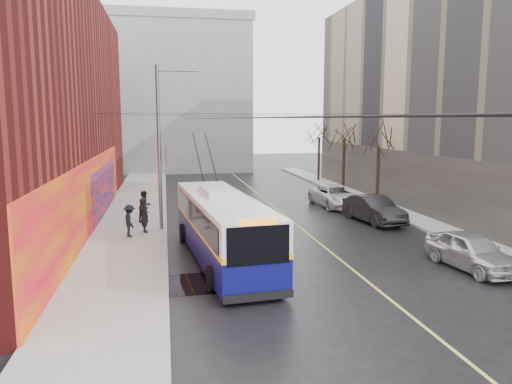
% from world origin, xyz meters
% --- Properties ---
extents(ground, '(140.00, 140.00, 0.00)m').
position_xyz_m(ground, '(0.00, 0.00, 0.00)').
color(ground, black).
rests_on(ground, ground).
extents(sidewalk_left, '(4.00, 60.00, 0.15)m').
position_xyz_m(sidewalk_left, '(-8.00, 12.00, 0.07)').
color(sidewalk_left, gray).
rests_on(sidewalk_left, ground).
extents(sidewalk_right, '(2.00, 60.00, 0.15)m').
position_xyz_m(sidewalk_right, '(9.00, 12.00, 0.07)').
color(sidewalk_right, gray).
rests_on(sidewalk_right, ground).
extents(lane_line, '(0.12, 50.00, 0.01)m').
position_xyz_m(lane_line, '(1.50, 14.00, 0.00)').
color(lane_line, '#BFB74C').
rests_on(lane_line, ground).
extents(building_right, '(14.06, 36.00, 16.00)m').
position_xyz_m(building_right, '(16.99, 14.00, 7.99)').
color(building_right, '#BFB08A').
rests_on(building_right, ground).
extents(building_far, '(20.50, 12.10, 18.00)m').
position_xyz_m(building_far, '(-6.00, 44.99, 9.02)').
color(building_far, gray).
rests_on(building_far, ground).
extents(streetlight_pole, '(2.65, 0.60, 9.00)m').
position_xyz_m(streetlight_pole, '(-6.14, 10.00, 4.85)').
color(streetlight_pole, slate).
rests_on(streetlight_pole, ground).
extents(catenary_wires, '(18.00, 60.00, 0.22)m').
position_xyz_m(catenary_wires, '(-2.54, 14.77, 6.25)').
color(catenary_wires, black).
extents(tree_near, '(3.20, 3.20, 6.40)m').
position_xyz_m(tree_near, '(9.00, 16.00, 4.98)').
color(tree_near, black).
rests_on(tree_near, ground).
extents(tree_mid, '(3.20, 3.20, 6.68)m').
position_xyz_m(tree_mid, '(9.00, 23.00, 5.25)').
color(tree_mid, black).
rests_on(tree_mid, ground).
extents(tree_far, '(3.20, 3.20, 6.57)m').
position_xyz_m(tree_far, '(9.00, 30.00, 5.14)').
color(tree_far, black).
rests_on(tree_far, ground).
extents(puddle, '(1.97, 2.57, 0.01)m').
position_xyz_m(puddle, '(-5.00, 0.84, 0.00)').
color(puddle, black).
rests_on(puddle, ground).
extents(pigeons_flying, '(3.16, 1.00, 1.11)m').
position_xyz_m(pigeons_flying, '(-2.67, 9.88, 6.86)').
color(pigeons_flying, slate).
extents(trolleybus, '(3.56, 11.65, 5.45)m').
position_xyz_m(trolleybus, '(-3.62, 3.82, 1.52)').
color(trolleybus, '#0A0A4D').
rests_on(trolleybus, ground).
extents(parked_car_a, '(2.29, 4.68, 1.54)m').
position_xyz_m(parked_car_a, '(6.35, 0.66, 0.77)').
color(parked_car_a, silver).
rests_on(parked_car_a, ground).
extents(parked_car_b, '(2.39, 5.08, 1.61)m').
position_xyz_m(parked_car_b, '(6.24, 10.24, 0.80)').
color(parked_car_b, black).
rests_on(parked_car_b, ground).
extents(parked_car_c, '(2.85, 5.56, 1.50)m').
position_xyz_m(parked_car_c, '(5.83, 15.89, 0.75)').
color(parked_car_c, silver).
rests_on(parked_car_c, ground).
extents(following_car, '(1.77, 4.31, 1.46)m').
position_xyz_m(following_car, '(-3.80, 17.82, 0.73)').
color(following_car, '#B7B6BB').
rests_on(following_car, ground).
extents(pedestrian_a, '(0.63, 0.79, 1.88)m').
position_xyz_m(pedestrian_a, '(-7.14, 9.38, 1.09)').
color(pedestrian_a, black).
rests_on(pedestrian_a, sidewalk_left).
extents(pedestrian_b, '(1.12, 1.14, 1.85)m').
position_xyz_m(pedestrian_b, '(-7.24, 12.19, 1.07)').
color(pedestrian_b, black).
rests_on(pedestrian_b, sidewalk_left).
extents(pedestrian_c, '(0.89, 1.21, 1.67)m').
position_xyz_m(pedestrian_c, '(-7.88, 8.47, 0.99)').
color(pedestrian_c, black).
rests_on(pedestrian_c, sidewalk_left).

